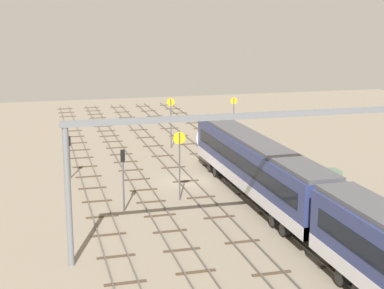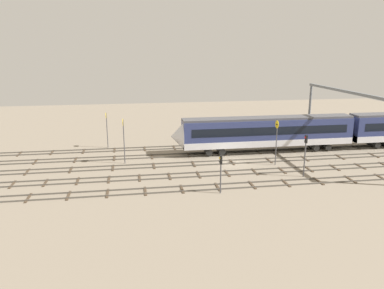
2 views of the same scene
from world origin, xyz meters
TOP-DOWN VIEW (x-y plane):
  - ground_plane at (0.00, 0.00)m, footprint 110.47×110.47m
  - track_near_foreground at (-0.00, -8.41)m, footprint 94.47×2.40m
  - track_with_train at (0.00, -4.20)m, footprint 94.47×2.40m
  - track_middle at (0.00, 0.00)m, footprint 94.47×2.40m
  - track_second_far at (0.00, 4.20)m, footprint 94.47×2.40m
  - track_far_background at (-0.00, 8.41)m, footprint 94.47×2.40m
  - train at (-18.03, -4.20)m, footprint 50.40×3.24m
  - overhead_gantry at (-15.61, 0.05)m, footprint 0.40×22.81m
  - speed_sign_near_foreground at (-5.08, 1.84)m, footprint 0.14×0.99m
  - speed_sign_mid_trackside at (16.05, -10.11)m, footprint 0.14×0.84m
  - speed_sign_far_trackside at (13.50, -1.76)m, footprint 0.14×0.89m
  - signal_light_trackside_approach at (-6.60, 6.63)m, footprint 0.31×0.32m
  - signal_light_trackside_departure at (3.89, 10.04)m, footprint 0.31×0.32m
  - relay_cabinet at (-5.92, -11.59)m, footprint 1.51×0.80m

SIDE VIEW (x-z plane):
  - ground_plane at x=0.00m, z-range 0.00..0.00m
  - track_second_far at x=0.00m, z-range -0.02..0.14m
  - track_far_background at x=0.00m, z-range -0.01..0.15m
  - track_near_foreground at x=0.00m, z-range -0.01..0.15m
  - track_with_train at x=0.00m, z-range -0.01..0.15m
  - track_middle at x=0.00m, z-range -0.01..0.15m
  - relay_cabinet at x=-5.92m, z-range 0.00..1.84m
  - signal_light_trackside_departure at x=3.89m, z-range 0.64..4.60m
  - train at x=-18.03m, z-range 0.26..5.06m
  - signal_light_trackside_approach at x=-6.60m, z-range 0.73..5.57m
  - speed_sign_mid_trackside at x=16.05m, z-range 0.70..5.87m
  - speed_sign_far_trackside at x=13.50m, z-range 0.79..6.50m
  - speed_sign_near_foreground at x=-5.08m, z-range 0.88..6.53m
  - overhead_gantry at x=-15.61m, z-range 2.44..11.25m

